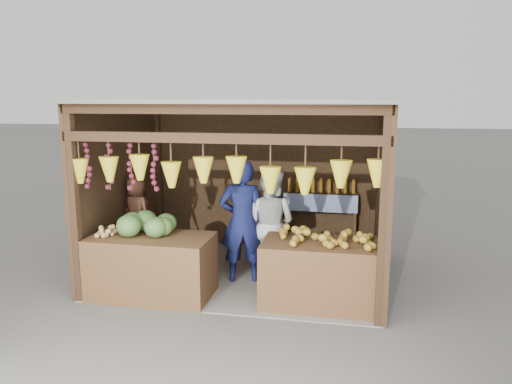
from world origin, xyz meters
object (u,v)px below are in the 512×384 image
counter_left (152,266)px  counter_right (322,274)px  man_standing (242,222)px  vendor_seated (137,212)px  woman_standing (270,223)px

counter_left → counter_right: (2.28, 0.14, 0.00)m
counter_right → counter_left: bearing=-176.4°
man_standing → counter_right: bearing=137.0°
man_standing → counter_left: bearing=21.4°
vendor_seated → counter_left: bearing=148.9°
man_standing → woman_standing: 0.44m
counter_left → vendor_seated: size_ratio=1.42×
man_standing → vendor_seated: (-1.76, 0.29, -0.01)m
counter_right → man_standing: (-1.20, 0.65, 0.48)m
counter_right → man_standing: bearing=151.7°
counter_left → vendor_seated: vendor_seated is taller
counter_right → man_standing: 1.45m
counter_left → counter_right: size_ratio=1.05×
counter_left → woman_standing: size_ratio=0.96×
counter_right → woman_standing: bearing=133.5°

